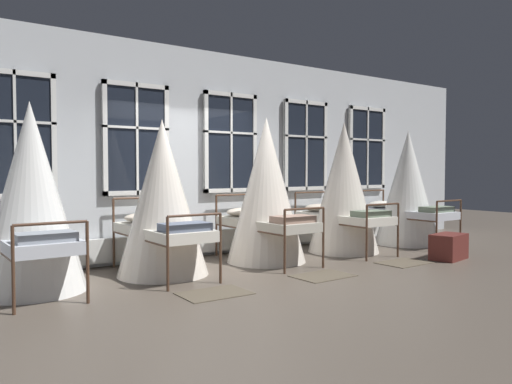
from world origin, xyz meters
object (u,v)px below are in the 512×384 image
cot_second (31,200)px  cot_sixth (408,189)px  travel_trunk (449,247)px  cot_fifth (344,189)px  cot_third (163,200)px  cot_fourth (266,192)px

cot_second → cot_sixth: size_ratio=1.01×
cot_second → travel_trunk: cot_second is taller
cot_second → cot_fifth: (5.15, 0.01, 0.02)m
cot_fifth → cot_third: bearing=91.4°
cot_second → cot_fourth: 3.45m
cot_fourth → cot_sixth: (3.41, -0.05, -0.02)m
cot_second → cot_third: bearing=-90.5°
cot_third → travel_trunk: size_ratio=3.36×
cot_sixth → travel_trunk: bearing=149.6°
cot_second → cot_third: cot_second is taller
cot_second → cot_sixth: cot_second is taller
cot_second → cot_third: (1.68, 0.01, -0.05)m
cot_sixth → cot_third: bearing=89.1°
cot_fourth → cot_sixth: cot_fourth is taller
cot_fourth → travel_trunk: cot_fourth is taller
cot_sixth → cot_fourth: bearing=88.8°
cot_sixth → travel_trunk: cot_sixth is taller
travel_trunk → cot_third: bearing=160.2°
cot_third → cot_sixth: 5.18m
cot_fifth → travel_trunk: bearing=-150.1°
cot_third → cot_fifth: 3.47m
cot_sixth → cot_second: bearing=89.3°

